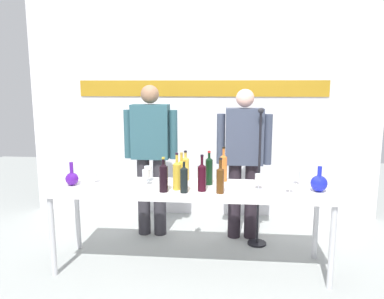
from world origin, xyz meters
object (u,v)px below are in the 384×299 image
(wine_bottle_5, at_px, (177,175))
(wine_glass_left_0, at_px, (146,174))
(wine_bottle_0, at_px, (209,170))
(wine_glass_right_2, at_px, (259,179))
(wine_bottle_2, at_px, (185,168))
(presenter_left, at_px, (151,151))
(presenter_right, at_px, (244,155))
(wine_bottle_4, at_px, (184,179))
(wine_glass_right_0, at_px, (290,181))
(microphone_stand, at_px, (258,201))
(display_table, at_px, (190,193))
(decanter_blue_left, at_px, (72,178))
(wine_bottle_8, at_px, (202,176))
(wine_bottle_7, at_px, (182,172))
(wine_glass_right_1, at_px, (296,174))
(wine_bottle_3, at_px, (220,179))
(decanter_blue_right, at_px, (319,183))
(wine_bottle_1, at_px, (163,177))
(wine_bottle_6, at_px, (223,167))
(wine_glass_left_2, at_px, (148,171))
(wine_glass_left_1, at_px, (94,174))

(wine_bottle_5, relative_size, wine_glass_left_0, 2.21)
(wine_bottle_0, distance_m, wine_glass_right_2, 0.47)
(wine_bottle_2, bearing_deg, presenter_left, 132.05)
(presenter_right, relative_size, wine_bottle_5, 4.97)
(wine_bottle_4, bearing_deg, wine_bottle_2, 94.53)
(presenter_left, relative_size, wine_glass_right_0, 10.81)
(presenter_right, bearing_deg, microphone_stand, -50.17)
(display_table, height_order, wine_bottle_5, wine_bottle_5)
(presenter_right, height_order, wine_glass_right_0, presenter_right)
(decanter_blue_left, relative_size, wine_bottle_8, 0.68)
(presenter_left, bearing_deg, wine_bottle_7, -58.95)
(wine_glass_right_1, bearing_deg, wine_bottle_3, -154.28)
(wine_bottle_5, bearing_deg, wine_bottle_0, 34.21)
(decanter_blue_right, relative_size, wine_bottle_1, 0.74)
(microphone_stand, bearing_deg, wine_glass_left_0, -154.06)
(display_table, height_order, decanter_blue_left, decanter_blue_left)
(wine_glass_right_2, bearing_deg, wine_bottle_6, 141.64)
(wine_bottle_4, distance_m, wine_glass_left_2, 0.52)
(wine_bottle_0, height_order, wine_bottle_4, wine_bottle_0)
(wine_glass_right_2, bearing_deg, wine_glass_right_1, 26.45)
(decanter_blue_right, height_order, microphone_stand, microphone_stand)
(wine_glass_right_1, relative_size, microphone_stand, 0.10)
(wine_bottle_7, distance_m, wine_glass_right_2, 0.70)
(display_table, bearing_deg, wine_glass_left_1, 176.53)
(wine_glass_left_2, height_order, microphone_stand, microphone_stand)
(display_table, height_order, wine_glass_right_0, wine_glass_right_0)
(wine_bottle_4, relative_size, wine_bottle_6, 0.86)
(presenter_right, xyz_separation_m, wine_glass_left_2, (-0.94, -0.57, -0.06))
(wine_bottle_7, bearing_deg, presenter_left, 121.05)
(wine_bottle_2, bearing_deg, wine_glass_left_2, -167.51)
(wine_glass_right_2, bearing_deg, wine_glass_left_1, 177.62)
(wine_bottle_0, bearing_deg, wine_bottle_5, -145.79)
(presenter_right, bearing_deg, decanter_blue_right, -51.14)
(microphone_stand, bearing_deg, decanter_blue_right, -51.45)
(wine_bottle_3, bearing_deg, wine_glass_left_0, 164.65)
(wine_bottle_1, distance_m, wine_glass_left_1, 0.74)
(wine_glass_right_1, relative_size, wine_glass_right_2, 1.04)
(wine_bottle_3, bearing_deg, wine_bottle_7, 152.22)
(wine_bottle_2, distance_m, wine_bottle_3, 0.54)
(wine_glass_right_1, bearing_deg, microphone_stand, 129.48)
(display_table, distance_m, wine_bottle_8, 0.25)
(wine_glass_right_0, bearing_deg, wine_bottle_0, 162.23)
(wine_bottle_1, relative_size, wine_bottle_4, 1.05)
(decanter_blue_right, height_order, wine_bottle_8, wine_bottle_8)
(wine_glass_left_1, distance_m, wine_glass_right_1, 1.91)
(wine_bottle_6, relative_size, wine_glass_right_2, 2.43)
(wine_bottle_2, relative_size, wine_bottle_5, 0.88)
(presenter_left, distance_m, wine_glass_right_2, 1.35)
(presenter_left, bearing_deg, wine_bottle_8, -53.53)
(decanter_blue_left, bearing_deg, wine_bottle_8, -3.57)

